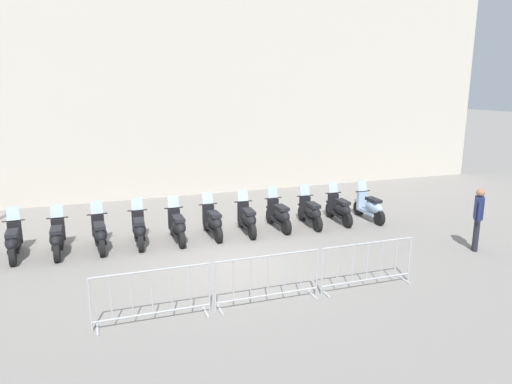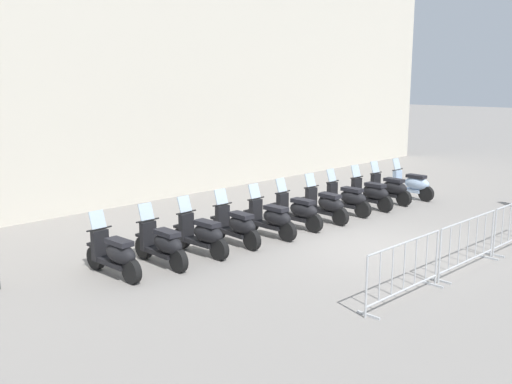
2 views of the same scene
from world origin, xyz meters
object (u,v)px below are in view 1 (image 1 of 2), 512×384
Objects in this scene: motorcycle_3 at (139,230)px; motorcycle_0 at (14,242)px; barrier_segment_2 at (367,265)px; motorcycle_4 at (178,227)px; motorcycle_2 at (100,234)px; motorcycle_1 at (57,238)px; motorcycle_10 at (370,207)px; motorcycle_7 at (279,215)px; motorcycle_5 at (213,222)px; barrier_segment_1 at (268,280)px; motorcycle_6 at (247,219)px; barrier_segment_0 at (152,296)px; officer_near_row_end at (478,216)px; motorcycle_8 at (311,213)px; motorcycle_9 at (340,209)px.

motorcycle_0 is at bearing 171.66° from motorcycle_3.
barrier_segment_2 is (6.97, -5.59, 0.07)m from motorcycle_0.
motorcycle_4 is at bearing -11.59° from motorcycle_3.
motorcycle_2 and motorcycle_4 have the same top height.
motorcycle_1 is 1.00× the size of motorcycle_10.
motorcycle_3 is 6.40m from barrier_segment_2.
motorcycle_7 is at bearing -5.53° from motorcycle_4.
motorcycle_3 is 2.13m from motorcycle_5.
motorcycle_7 is 0.77× the size of barrier_segment_2.
motorcycle_1 reaches higher than barrier_segment_1.
barrier_segment_1 is at bearing -54.44° from motorcycle_1.
barrier_segment_0 is at bearing -134.84° from motorcycle_6.
barrier_segment_2 is at bearing -172.72° from officer_near_row_end.
motorcycle_5 is 0.77× the size of barrier_segment_0.
motorcycle_8 is at bearing -10.39° from motorcycle_7.
motorcycle_5 is at bearing -7.42° from motorcycle_3.
motorcycle_9 is (8.44, -1.03, 0.00)m from motorcycle_1.
officer_near_row_end is (11.19, -5.05, 0.53)m from motorcycle_0.
motorcycle_1 is at bearing 173.64° from motorcycle_2.
barrier_segment_1 is at bearing -147.50° from motorcycle_10.
officer_near_row_end reaches higher than barrier_segment_1.
motorcycle_4 is 1.01× the size of motorcycle_6.
motorcycle_0 is 1.01× the size of motorcycle_3.
motorcycle_7 is (1.07, -0.06, 0.00)m from motorcycle_6.
officer_near_row_end reaches higher than motorcycle_10.
motorcycle_1 is 1.00× the size of motorcycle_6.
motorcycle_10 is 6.97m from barrier_segment_1.
motorcycle_9 is at bearing 39.60° from barrier_segment_1.
motorcycle_4 is 0.77× the size of barrier_segment_2.
motorcycle_5 is at bearing 172.82° from motorcycle_9.
motorcycle_9 reaches higher than barrier_segment_0.
barrier_segment_0 is (-1.90, -4.27, 0.07)m from motorcycle_4.
motorcycle_0 is 1.01× the size of motorcycle_8.
motorcycle_10 is at bearing 48.93° from barrier_segment_2.
motorcycle_3 and motorcycle_7 have the same top height.
motorcycle_5 is at bearing 143.97° from officer_near_row_end.
motorcycle_2 is 0.77× the size of barrier_segment_1.
motorcycle_2 is 5.31m from motorcycle_7.
motorcycle_10 is 3.63m from officer_near_row_end.
officer_near_row_end is at bearing -27.31° from motorcycle_2.
motorcycle_5 is at bearing 169.77° from motorcycle_6.
motorcycle_2 is 6.37m from motorcycle_8.
motorcycle_8 is (2.11, -0.25, 0.00)m from motorcycle_6.
barrier_segment_2 is (-0.40, -4.61, 0.07)m from motorcycle_7.
motorcycle_1 is 7.43m from motorcycle_8.
motorcycle_9 is (3.17, -0.34, 0.00)m from motorcycle_6.
motorcycle_2 and motorcycle_10 have the same top height.
motorcycle_9 is (5.28, -0.59, 0.00)m from motorcycle_4.
motorcycle_9 is at bearing 166.16° from motorcycle_10.
motorcycle_0 is 1.06m from motorcycle_1.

